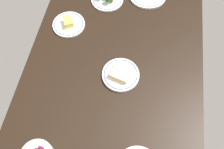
{
  "coord_description": "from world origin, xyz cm",
  "views": [
    {
      "loc": [
        49.83,
        8.33,
        105.84
      ],
      "look_at": [
        0.0,
        0.0,
        6.0
      ],
      "focal_mm": 37.03,
      "sensor_mm": 36.0,
      "label": 1
    }
  ],
  "objects": [
    {
      "name": "plate_sandwich",
      "position": [
        -1.12,
        4.12,
        5.55
      ],
      "size": [
        18.3,
        18.3,
        4.78
      ],
      "color": "silver",
      "rests_on": "dining_table"
    },
    {
      "name": "plate_cheese",
      "position": [
        -27.3,
        -28.77,
        5.17
      ],
      "size": [
        17.72,
        17.72,
        4.94
      ],
      "color": "silver",
      "rests_on": "dining_table"
    },
    {
      "name": "dining_table",
      "position": [
        0.0,
        0.0,
        2.0
      ],
      "size": [
        155.93,
        88.77,
        4.0
      ],
      "primitive_type": "cube",
      "color": "black",
      "rests_on": "ground"
    }
  ]
}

